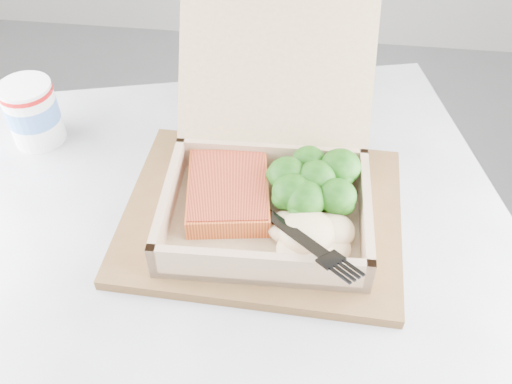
# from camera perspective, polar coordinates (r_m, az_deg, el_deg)

# --- Properties ---
(cafe_table) EXTENTS (0.87, 0.87, 0.70)m
(cafe_table) POSITION_cam_1_polar(r_m,az_deg,el_deg) (0.82, -2.25, -13.60)
(cafe_table) COLOR black
(cafe_table) RESTS_ON floor
(serving_tray) EXTENTS (0.34, 0.28, 0.01)m
(serving_tray) POSITION_cam_1_polar(r_m,az_deg,el_deg) (0.70, 0.66, -2.22)
(serving_tray) COLOR brown
(serving_tray) RESTS_ON cafe_table
(takeout_container) EXTENTS (0.25, 0.30, 0.20)m
(takeout_container) POSITION_cam_1_polar(r_m,az_deg,el_deg) (0.68, 1.34, 2.88)
(takeout_container) COLOR tan
(takeout_container) RESTS_ON serving_tray
(salmon_fillet) EXTENTS (0.11, 0.14, 0.03)m
(salmon_fillet) POSITION_cam_1_polar(r_m,az_deg,el_deg) (0.69, -2.80, 0.05)
(salmon_fillet) COLOR orange
(salmon_fillet) RESTS_ON takeout_container
(broccoli_pile) EXTENTS (0.12, 0.12, 0.04)m
(broccoli_pile) POSITION_cam_1_polar(r_m,az_deg,el_deg) (0.69, 5.98, 0.66)
(broccoli_pile) COLOR #2B771A
(broccoli_pile) RESTS_ON takeout_container
(mashed_potatoes) EXTENTS (0.11, 0.09, 0.04)m
(mashed_potatoes) POSITION_cam_1_polar(r_m,az_deg,el_deg) (0.64, 5.16, -4.05)
(mashed_potatoes) COLOR beige
(mashed_potatoes) RESTS_ON takeout_container
(plastic_fork) EXTENTS (0.13, 0.14, 0.04)m
(plastic_fork) POSITION_cam_1_polar(r_m,az_deg,el_deg) (0.63, 2.27, -2.54)
(plastic_fork) COLOR black
(plastic_fork) RESTS_ON mashed_potatoes
(paper_cup) EXTENTS (0.07, 0.07, 0.09)m
(paper_cup) POSITION_cam_1_polar(r_m,az_deg,el_deg) (0.85, -21.49, 7.54)
(paper_cup) COLOR white
(paper_cup) RESTS_ON cafe_table
(receipt) EXTENTS (0.09, 0.16, 0.00)m
(receipt) POSITION_cam_1_polar(r_m,az_deg,el_deg) (0.85, -0.75, 7.07)
(receipt) COLOR white
(receipt) RESTS_ON cafe_table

